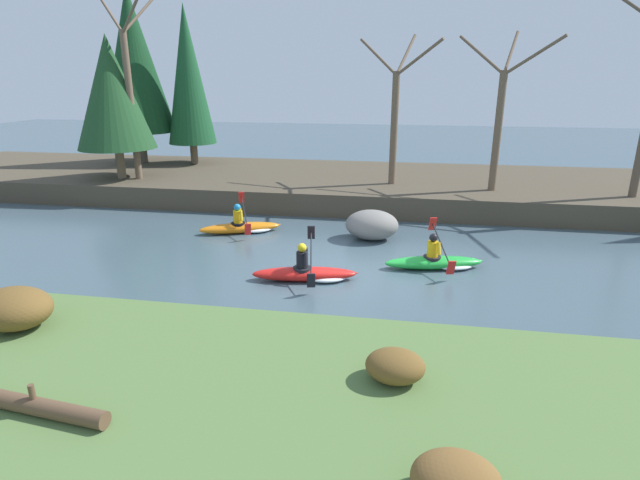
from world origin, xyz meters
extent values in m
plane|color=#425660|center=(0.00, 0.00, 0.00)|extent=(90.00, 90.00, 0.00)
cube|color=#56753D|center=(0.00, -7.44, 0.39)|extent=(44.00, 6.74, 0.79)
cube|color=#4C4233|center=(0.00, 9.41, 0.44)|extent=(44.00, 8.05, 0.88)
cylinder|color=brown|center=(-11.85, 11.15, 1.65)|extent=(0.36, 0.36, 1.54)
cone|color=#143D1E|center=(-11.85, 11.15, 5.77)|extent=(3.50, 3.50, 6.70)
cylinder|color=#7A664C|center=(-10.72, 7.14, 1.52)|extent=(0.36, 0.36, 1.27)
cone|color=#1E4723|center=(-10.72, 7.14, 4.42)|extent=(3.20, 3.20, 4.54)
cylinder|color=brown|center=(-9.18, 11.29, 1.39)|extent=(0.36, 0.36, 1.02)
cone|color=#194C28|center=(-9.18, 11.29, 5.11)|extent=(2.32, 2.32, 6.42)
cylinder|color=brown|center=(-9.90, 7.10, 3.85)|extent=(0.28, 0.28, 5.94)
cylinder|color=brown|center=(-10.92, 7.96, 7.61)|extent=(2.17, 1.84, 1.96)
cylinder|color=brown|center=(-8.82, 6.19, 7.49)|extent=(2.28, 1.94, 1.73)
cylinder|color=brown|center=(-9.47, 8.27, 7.72)|extent=(0.98, 2.45, 2.18)
cylinder|color=brown|center=(0.81, 7.92, 3.07)|extent=(0.28, 0.28, 4.37)
cylinder|color=brown|center=(0.05, 8.55, 5.79)|extent=(1.63, 1.39, 1.47)
cylinder|color=brown|center=(1.60, 7.25, 5.70)|extent=(1.71, 1.46, 1.30)
cylinder|color=brown|center=(1.12, 8.79, 5.87)|extent=(0.76, 1.83, 1.63)
cylinder|color=brown|center=(4.65, 7.33, 3.07)|extent=(0.28, 0.28, 4.38)
cylinder|color=brown|center=(3.89, 7.97, 5.81)|extent=(1.63, 1.39, 1.47)
cylinder|color=brown|center=(5.45, 6.66, 5.72)|extent=(1.71, 1.46, 1.30)
cylinder|color=brown|center=(4.97, 8.20, 5.89)|extent=(0.76, 1.84, 1.63)
cylinder|color=brown|center=(8.52, 7.87, 7.48)|extent=(2.13, 1.81, 1.93)
ellipsoid|color=brown|center=(-5.30, -5.49, 1.15)|extent=(1.34, 1.12, 0.73)
ellipsoid|color=brown|center=(1.37, -5.98, 1.02)|extent=(0.87, 0.73, 0.47)
ellipsoid|color=green|center=(2.25, 0.79, 0.17)|extent=(2.77, 1.20, 0.34)
cone|color=green|center=(3.46, 1.07, 0.19)|extent=(0.39, 0.27, 0.20)
cylinder|color=black|center=(2.20, 0.78, 0.31)|extent=(0.58, 0.58, 0.08)
cylinder|color=yellow|center=(2.20, 0.78, 0.56)|extent=(0.36, 0.36, 0.42)
sphere|color=black|center=(2.20, 0.78, 0.89)|extent=(0.28, 0.28, 0.23)
cylinder|color=yellow|center=(2.24, 1.03, 0.65)|extent=(0.14, 0.24, 0.35)
cylinder|color=yellow|center=(2.35, 0.56, 0.65)|extent=(0.14, 0.24, 0.35)
cylinder|color=black|center=(2.42, 0.83, 0.69)|extent=(0.47, 1.87, 0.65)
cube|color=red|center=(2.21, 1.75, 1.00)|extent=(0.23, 0.20, 0.41)
cube|color=red|center=(2.64, -0.10, 0.38)|extent=(0.23, 0.20, 0.41)
ellipsoid|color=white|center=(2.78, 0.91, 0.09)|extent=(1.23, 0.93, 0.18)
ellipsoid|color=red|center=(-1.09, -0.64, 0.17)|extent=(2.76, 1.09, 0.34)
cone|color=red|center=(0.13, -0.41, 0.19)|extent=(0.38, 0.26, 0.20)
cylinder|color=black|center=(-1.14, -0.65, 0.31)|extent=(0.56, 0.56, 0.08)
cylinder|color=black|center=(-1.14, -0.65, 0.56)|extent=(0.35, 0.35, 0.42)
sphere|color=yellow|center=(-1.14, -0.65, 0.89)|extent=(0.27, 0.27, 0.23)
cylinder|color=black|center=(-1.09, -0.40, 0.65)|extent=(0.13, 0.24, 0.35)
cylinder|color=black|center=(-1.00, -0.87, 0.65)|extent=(0.13, 0.24, 0.35)
cylinder|color=black|center=(-0.91, -0.61, 0.69)|extent=(0.39, 1.89, 0.65)
cube|color=black|center=(-1.09, 0.32, 1.00)|extent=(0.23, 0.19, 0.41)
cube|color=black|center=(-0.74, -1.55, 0.38)|extent=(0.23, 0.19, 0.41)
ellipsoid|color=white|center=(-0.55, -0.54, 0.09)|extent=(1.21, 0.89, 0.18)
ellipsoid|color=orange|center=(-4.08, 3.06, 0.17)|extent=(2.71, 1.63, 0.34)
cone|color=orange|center=(-2.94, 3.56, 0.19)|extent=(0.40, 0.32, 0.20)
cylinder|color=black|center=(-4.13, 3.04, 0.31)|extent=(0.63, 0.63, 0.08)
cylinder|color=yellow|center=(-4.13, 3.04, 0.56)|extent=(0.39, 0.39, 0.42)
sphere|color=#1E89D1|center=(-4.13, 3.04, 0.89)|extent=(0.30, 0.30, 0.23)
cylinder|color=yellow|center=(-4.13, 3.30, 0.65)|extent=(0.17, 0.24, 0.35)
cylinder|color=yellow|center=(-3.94, 2.86, 0.65)|extent=(0.17, 0.24, 0.35)
cylinder|color=black|center=(-3.92, 3.14, 0.69)|extent=(0.80, 1.77, 0.65)
cube|color=red|center=(-4.30, 4.01, 1.00)|extent=(0.25, 0.23, 0.41)
cube|color=red|center=(-3.54, 2.26, 0.38)|extent=(0.25, 0.23, 0.41)
ellipsoid|color=white|center=(-3.58, 3.28, 0.09)|extent=(1.29, 1.08, 0.18)
ellipsoid|color=gray|center=(0.37, 3.12, 0.48)|extent=(1.71, 1.34, 0.96)
cylinder|color=brown|center=(-3.48, -7.56, 0.91)|extent=(2.60, 0.52, 0.24)
cylinder|color=brown|center=(-3.28, -7.58, 1.13)|extent=(0.08, 0.08, 0.20)
camera|label=1|loc=(1.37, -12.40, 5.02)|focal=28.00mm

